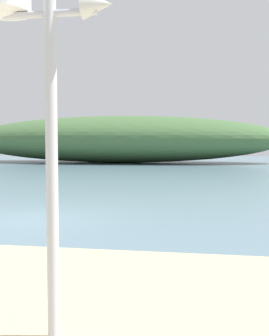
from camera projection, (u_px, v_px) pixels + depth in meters
name	position (u px, v px, depth m)	size (l,w,h in m)	color
ground_plane	(31.00, 219.00, 11.22)	(120.00, 120.00, 0.00)	slate
distant_hill	(118.00, 139.00, 45.25)	(37.54, 11.51, 5.37)	#476B3D
mast_structure	(22.00, 34.00, 3.81)	(1.35, 0.52, 3.67)	silver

